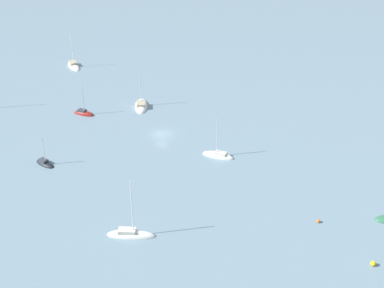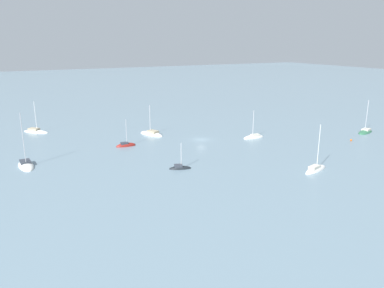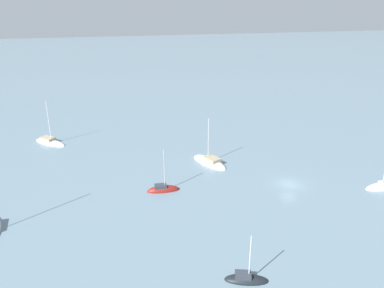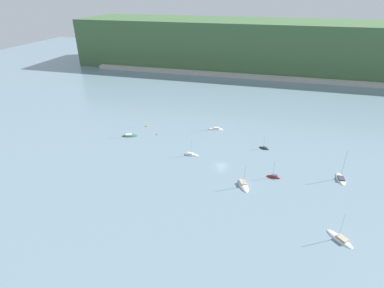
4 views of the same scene
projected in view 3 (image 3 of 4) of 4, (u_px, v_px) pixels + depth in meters
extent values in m
plane|color=slate|center=(289.00, 184.00, 63.66)|extent=(600.00, 600.00, 0.00)
ellipsoid|color=maroon|center=(163.00, 191.00, 61.50)|extent=(5.48, 2.21, 1.85)
cube|color=#333842|center=(161.00, 186.00, 61.14)|extent=(2.02, 1.42, 0.62)
cylinder|color=#B2B2B7|center=(164.00, 169.00, 60.17)|extent=(0.14, 0.14, 6.73)
ellipsoid|color=white|center=(51.00, 143.00, 82.15)|extent=(8.01, 8.12, 1.48)
cube|color=tan|center=(48.00, 139.00, 82.18)|extent=(3.54, 3.56, 0.83)
cylinder|color=silver|center=(49.00, 122.00, 80.16)|extent=(0.14, 0.14, 9.18)
ellipsoid|color=black|center=(246.00, 280.00, 41.71)|extent=(5.22, 3.27, 1.24)
cube|color=#333842|center=(243.00, 275.00, 41.50)|extent=(2.08, 1.73, 0.65)
cylinder|color=silver|center=(250.00, 258.00, 40.59)|extent=(0.14, 0.14, 5.51)
ellipsoid|color=white|center=(210.00, 163.00, 72.01)|extent=(6.22, 9.18, 1.96)
cube|color=tan|center=(212.00, 160.00, 71.16)|extent=(3.18, 3.71, 0.83)
cylinder|color=silver|center=(208.00, 140.00, 70.65)|extent=(0.14, 0.14, 8.32)
ellipsoid|color=white|center=(383.00, 188.00, 62.43)|extent=(6.70, 2.48, 1.90)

